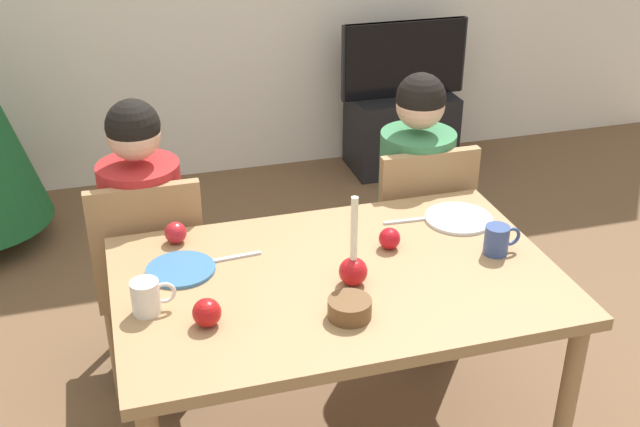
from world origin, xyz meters
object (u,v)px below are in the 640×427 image
Objects in this scene: chair_right at (416,230)px; mug_right at (498,240)px; bowl_walnuts at (350,308)px; plate_right at (459,218)px; candle_centerpiece at (353,266)px; dining_table at (337,297)px; person_left_child at (147,251)px; mug_left at (147,297)px; person_right_child at (414,214)px; chair_left at (150,268)px; apple_by_left_plate at (176,233)px; tv at (404,59)px; plate_left at (181,269)px; apple_near_candle at (207,313)px; apple_by_right_mug at (390,238)px; tv_stand at (401,132)px.

mug_right is at bearing -88.44° from chair_right.
mug_right is 0.62m from bowl_walnuts.
candle_centerpiece is at bearing -149.11° from plate_right.
person_left_child is at bearing 130.95° from dining_table.
person_left_child is at bearing 86.84° from mug_left.
plate_right is (-0.00, -0.40, 0.19)m from person_right_child.
dining_table is 0.84m from chair_left.
mug_left reaches higher than bowl_walnuts.
person_right_child is at bearing 16.12° from apple_by_left_plate.
chair_right is 1.33m from mug_left.
chair_right is at bearing 0.00° from chair_left.
mug_right is at bearing -85.53° from plate_right.
tv is 3.57× the size of plate_left.
apple_near_candle is at bearing -140.67° from person_right_child.
apple_by_right_mug is at bearing -122.49° from chair_right.
person_left_child is at bearing 99.68° from plate_left.
tv is at bearing 50.57° from apple_by_left_plate.
chair_left is at bearing 132.43° from dining_table.
person_left_child is at bearing 98.55° from apple_near_candle.
plate_right is at bearing -6.69° from apple_by_left_plate.
chair_right is at bearing 23.91° from plate_left.
tv_stand is 8.74× the size of apple_by_right_mug.
plate_right is at bearing -106.45° from tv_stand.
candle_centerpiece is 0.58m from plate_right.
tv_stand is (1.69, 1.69, -0.27)m from chair_left.
chair_left is 1.02m from bowl_walnuts.
apple_by_left_plate is at bearing -129.44° from tv_stand.
person_left_child is 1.48× the size of tv.
person_left_child reaches higher than tv.
apple_by_left_plate is (0.09, -0.26, 0.28)m from chair_left.
dining_table is at bearing 81.53° from bowl_walnuts.
apple_by_right_mug reaches higher than tv_stand.
apple_by_right_mug is (0.22, 0.12, 0.12)m from dining_table.
chair_left is 0.39m from apple_by_left_plate.
apple_by_left_plate is at bearing 160.12° from mug_right.
apple_by_right_mug is (-0.92, -2.19, 0.08)m from tv.
chair_right is 0.77× the size of person_left_child.
bowl_walnuts is at bearing -10.35° from apple_near_candle.
dining_table is 18.64× the size of apple_by_left_plate.
tv_stand is (1.69, 1.66, -0.33)m from person_left_child.
apple_by_right_mug is at bearing -19.12° from apple_by_left_plate.
person_left_child reaches higher than plate_right.
chair_left reaches higher than mug_left.
bowl_walnuts is (-1.17, -2.53, 0.07)m from tv.
apple_by_right_mug reaches higher than plate_right.
tv reaches higher than apple_near_candle.
chair_right reaches higher than tv_stand.
apple_by_right_mug is at bearing 28.00° from dining_table.
mug_left is at bearing -126.47° from tv.
person_right_child is at bearing 25.44° from plate_left.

